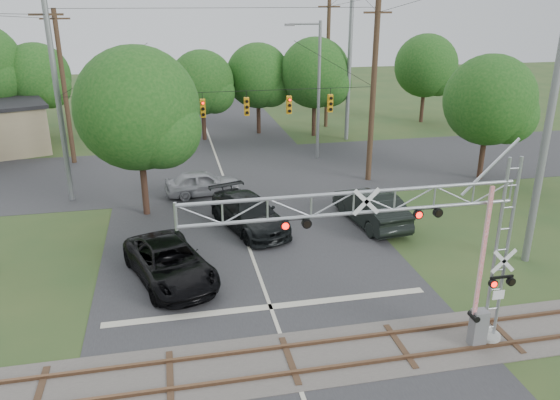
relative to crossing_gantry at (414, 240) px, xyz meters
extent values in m
cube|color=#2D2D2F|center=(-3.97, 8.36, -4.29)|extent=(14.00, 90.00, 0.02)
cube|color=#2D2D2F|center=(-3.97, 22.36, -4.29)|extent=(90.00, 12.00, 0.02)
cube|color=#46413C|center=(-3.97, 0.36, -4.28)|extent=(90.00, 3.20, 0.05)
cube|color=brown|center=(-3.97, -0.36, -4.21)|extent=(90.00, 0.12, 0.14)
cube|color=brown|center=(-3.97, 1.08, -4.21)|extent=(90.00, 0.12, 0.14)
cylinder|color=gray|center=(3.25, 0.06, -4.16)|extent=(0.86, 0.86, 0.29)
cube|color=silver|center=(3.20, -0.23, -2.25)|extent=(0.43, 0.03, 0.33)
cube|color=slate|center=(2.68, -0.13, -3.58)|extent=(0.52, 0.43, 1.43)
cube|color=red|center=(2.44, -0.13, -0.68)|extent=(0.13, 0.09, 4.77)
cylinder|color=gray|center=(-13.47, 18.36, 1.45)|extent=(0.32, 0.32, 11.50)
cylinder|color=#3B291B|center=(5.53, 18.36, 1.45)|extent=(0.36, 0.36, 11.50)
cylinder|color=black|center=(-3.97, 18.36, 1.94)|extent=(19.00, 0.03, 0.03)
cube|color=orange|center=(-10.64, 18.36, 0.99)|extent=(0.30, 0.30, 1.10)
cube|color=orange|center=(-7.97, 18.36, 0.99)|extent=(0.30, 0.30, 1.10)
cube|color=orange|center=(-5.30, 18.36, 0.99)|extent=(0.30, 0.30, 1.10)
cube|color=orange|center=(-2.64, 18.36, 0.99)|extent=(0.30, 0.30, 1.10)
cube|color=orange|center=(0.03, 18.36, 0.99)|extent=(0.30, 0.30, 1.10)
cube|color=orange|center=(2.70, 18.36, 0.99)|extent=(0.30, 0.30, 1.10)
imported|color=black|center=(-7.78, 6.94, -3.46)|extent=(4.48, 6.57, 1.67)
imported|color=black|center=(-3.58, 11.85, -3.43)|extent=(4.21, 6.48, 1.74)
imported|color=#929399|center=(-5.59, 17.66, -3.51)|extent=(4.79, 2.37, 1.57)
imported|color=black|center=(2.97, 11.19, -3.36)|extent=(2.69, 5.91, 1.88)
cylinder|color=gray|center=(3.61, 24.26, 0.72)|extent=(0.22, 0.22, 10.03)
cylinder|color=gray|center=(2.49, 24.26, 5.51)|extent=(2.23, 0.13, 0.13)
cube|color=slate|center=(1.38, 24.26, 5.46)|extent=(0.67, 0.28, 0.17)
cylinder|color=#3B291B|center=(-14.46, 26.69, 1.15)|extent=(0.34, 0.34, 10.90)
cube|color=#3B291B|center=(-14.46, 26.69, 5.90)|extent=(2.00, 0.12, 0.12)
cylinder|color=gray|center=(7.63, 29.37, 2.24)|extent=(0.34, 0.34, 13.07)
cylinder|color=gray|center=(8.53, 5.50, 2.63)|extent=(0.34, 0.34, 13.86)
cylinder|color=#3B291B|center=(7.27, 34.44, 1.44)|extent=(0.34, 0.34, 11.48)
cube|color=#3B291B|center=(7.27, 34.44, 6.48)|extent=(2.00, 0.12, 0.12)
cylinder|color=#362218|center=(-18.20, 36.23, -2.46)|extent=(0.36, 0.36, 3.68)
sphere|color=#154513|center=(-18.20, 36.23, 0.88)|extent=(5.68, 5.68, 5.68)
cylinder|color=#362218|center=(-8.98, 15.09, -2.16)|extent=(0.36, 0.36, 4.28)
sphere|color=#154513|center=(-8.98, 15.09, 1.74)|extent=(6.62, 6.62, 6.62)
cylinder|color=#362218|center=(-4.41, 31.72, -2.56)|extent=(0.36, 0.36, 3.47)
sphere|color=#154513|center=(-4.41, 31.72, 0.59)|extent=(5.36, 5.36, 5.36)
cylinder|color=#362218|center=(0.57, 33.05, -2.48)|extent=(0.36, 0.36, 3.64)
sphere|color=#154513|center=(0.57, 33.05, 0.84)|extent=(5.63, 5.63, 5.63)
cylinder|color=#362218|center=(5.21, 31.25, -2.35)|extent=(0.36, 0.36, 3.89)
sphere|color=#154513|center=(5.21, 31.25, 1.18)|extent=(6.01, 6.01, 6.01)
cylinder|color=#362218|center=(13.00, 17.03, -2.40)|extent=(0.36, 0.36, 3.79)
sphere|color=#154513|center=(13.00, 17.03, 1.04)|extent=(5.86, 5.86, 5.86)
cylinder|color=#362218|center=(17.05, 34.49, -2.37)|extent=(0.36, 0.36, 3.85)
sphere|color=#154513|center=(17.05, 34.49, 1.13)|extent=(5.95, 5.95, 5.95)
camera|label=1|loc=(-7.46, -14.66, 7.31)|focal=35.00mm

